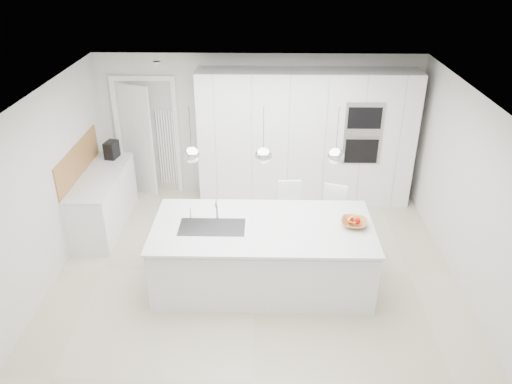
{
  "coord_description": "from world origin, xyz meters",
  "views": [
    {
      "loc": [
        0.12,
        -5.72,
        4.23
      ],
      "look_at": [
        0.0,
        0.3,
        1.1
      ],
      "focal_mm": 35.0,
      "sensor_mm": 36.0,
      "label": 1
    }
  ],
  "objects_px": {
    "fruit_bowl": "(354,223)",
    "espresso_machine": "(112,150)",
    "island_base": "(263,258)",
    "bar_stool_left": "(289,218)",
    "bar_stool_right": "(335,222)"
  },
  "relations": [
    {
      "from": "fruit_bowl",
      "to": "island_base",
      "type": "bearing_deg",
      "value": -176.62
    },
    {
      "from": "fruit_bowl",
      "to": "espresso_machine",
      "type": "distance_m",
      "value": 4.26
    },
    {
      "from": "espresso_machine",
      "to": "bar_stool_left",
      "type": "bearing_deg",
      "value": -13.64
    },
    {
      "from": "fruit_bowl",
      "to": "bar_stool_left",
      "type": "distance_m",
      "value": 1.21
    },
    {
      "from": "island_base",
      "to": "fruit_bowl",
      "type": "xyz_separation_m",
      "value": [
        1.16,
        0.07,
        0.51
      ]
    },
    {
      "from": "espresso_machine",
      "to": "bar_stool_left",
      "type": "relative_size",
      "value": 0.27
    },
    {
      "from": "espresso_machine",
      "to": "bar_stool_right",
      "type": "xyz_separation_m",
      "value": [
        3.57,
        -1.39,
        -0.52
      ]
    },
    {
      "from": "island_base",
      "to": "bar_stool_right",
      "type": "xyz_separation_m",
      "value": [
        1.04,
        0.79,
        0.09
      ]
    },
    {
      "from": "fruit_bowl",
      "to": "espresso_machine",
      "type": "xyz_separation_m",
      "value": [
        -3.69,
        2.12,
        0.1
      ]
    },
    {
      "from": "island_base",
      "to": "fruit_bowl",
      "type": "distance_m",
      "value": 1.27
    },
    {
      "from": "fruit_bowl",
      "to": "bar_stool_right",
      "type": "distance_m",
      "value": 0.85
    },
    {
      "from": "island_base",
      "to": "bar_stool_left",
      "type": "distance_m",
      "value": 0.97
    },
    {
      "from": "espresso_machine",
      "to": "bar_stool_right",
      "type": "height_order",
      "value": "espresso_machine"
    },
    {
      "from": "island_base",
      "to": "bar_stool_left",
      "type": "relative_size",
      "value": 2.64
    },
    {
      "from": "fruit_bowl",
      "to": "bar_stool_right",
      "type": "relative_size",
      "value": 0.32
    }
  ]
}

